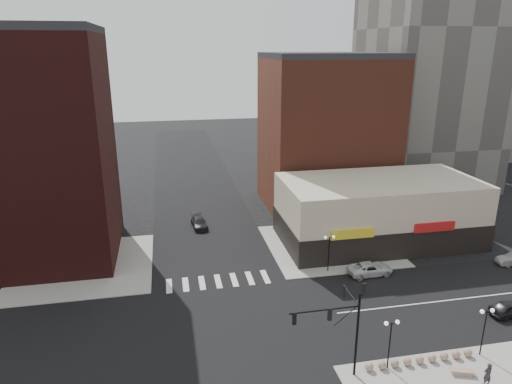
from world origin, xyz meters
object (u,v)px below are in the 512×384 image
object	(u,v)px
street_lamp_ne	(329,244)
pedestrian	(488,374)
dark_sedan_north	(199,223)
stone_bench	(462,372)
street_lamp_se_a	(391,332)
white_suv	(370,269)
street_lamp_se_b	(486,320)
dark_sedan_east	(512,308)
traffic_signal	(344,317)

from	to	relation	value
street_lamp_ne	pedestrian	world-z (taller)	street_lamp_ne
dark_sedan_north	stone_bench	bearing A→B (deg)	-68.74
street_lamp_se_a	pedestrian	distance (m)	7.28
dark_sedan_north	stone_bench	distance (m)	37.60
white_suv	pedestrian	size ratio (longest dim) A/B	2.65
street_lamp_se_b	dark_sedan_east	xyz separation A→B (m)	(6.60, 4.58, -2.57)
dark_sedan_east	traffic_signal	bearing A→B (deg)	100.87
traffic_signal	street_lamp_se_a	distance (m)	4.12
traffic_signal	dark_sedan_east	xyz separation A→B (m)	(18.37, 4.41, -4.24)
street_lamp_ne	dark_sedan_east	xyz separation A→B (m)	(13.60, -11.42, -2.57)
white_suv	dark_sedan_east	size ratio (longest dim) A/B	1.16
street_lamp_se_a	street_lamp_ne	bearing A→B (deg)	86.42
street_lamp_se_a	dark_sedan_east	distance (m)	15.52
traffic_signal	street_lamp_se_b	world-z (taller)	traffic_signal
street_lamp_se_b	street_lamp_se_a	bearing A→B (deg)	180.00
dark_sedan_north	stone_bench	xyz separation A→B (m)	(16.99, -33.54, -0.33)
pedestrian	street_lamp_se_a	bearing A→B (deg)	-29.49
white_suv	pedestrian	bearing A→B (deg)	179.75
street_lamp_ne	dark_sedan_north	distance (m)	20.47
dark_sedan_north	white_suv	bearing A→B (deg)	-50.86
street_lamp_se_a	white_suv	size ratio (longest dim) A/B	0.85
street_lamp_se_a	street_lamp_ne	world-z (taller)	same
white_suv	dark_sedan_north	xyz separation A→B (m)	(-17.08, 17.24, -0.02)
dark_sedan_east	dark_sedan_north	world-z (taller)	dark_sedan_east
street_lamp_se_a	dark_sedan_north	size ratio (longest dim) A/B	0.91
dark_sedan_north	pedestrian	bearing A→B (deg)	-68.29
stone_bench	street_lamp_se_a	bearing A→B (deg)	179.63
street_lamp_se_a	street_lamp_se_b	size ratio (longest dim) A/B	1.00
street_lamp_se_b	street_lamp_ne	bearing A→B (deg)	113.63
stone_bench	dark_sedan_north	bearing A→B (deg)	135.76
stone_bench	street_lamp_ne	bearing A→B (deg)	122.06
white_suv	dark_sedan_north	distance (m)	24.26
dark_sedan_east	pedestrian	world-z (taller)	pedestrian
traffic_signal	pedestrian	xyz separation A→B (m)	(9.95, -3.30, -3.91)
pedestrian	street_lamp_se_b	bearing A→B (deg)	-122.82
dark_sedan_east	pedestrian	distance (m)	11.42
street_lamp_se_a	street_lamp_se_b	bearing A→B (deg)	0.00
street_lamp_ne	stone_bench	xyz separation A→B (m)	(4.16, -17.81, -2.96)
dark_sedan_east	stone_bench	size ratio (longest dim) A/B	2.40
street_lamp_se_a	stone_bench	xyz separation A→B (m)	(5.16, -1.81, -2.96)
street_lamp_se_b	dark_sedan_north	world-z (taller)	street_lamp_se_b
street_lamp_se_a	dark_sedan_north	world-z (taller)	street_lamp_se_a
street_lamp_ne	white_suv	distance (m)	5.21
traffic_signal	dark_sedan_north	bearing A→B (deg)	104.32
dark_sedan_east	stone_bench	xyz separation A→B (m)	(-9.44, -6.39, -0.39)
dark_sedan_east	pedestrian	xyz separation A→B (m)	(-8.42, -7.71, 0.33)
white_suv	dark_sedan_north	world-z (taller)	white_suv
street_lamp_se_a	dark_sedan_north	xyz separation A→B (m)	(-11.82, 31.74, -2.63)
street_lamp_ne	dark_sedan_north	bearing A→B (deg)	129.18
dark_sedan_east	dark_sedan_north	distance (m)	37.89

